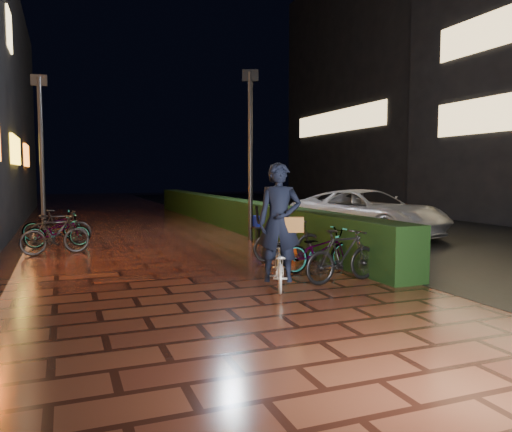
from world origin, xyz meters
name	(u,v)px	position (x,y,z in m)	size (l,w,h in m)	color
ground	(189,278)	(0.00, 0.00, 0.00)	(80.00, 80.00, 0.00)	#381911
asphalt_road	(416,229)	(9.00, 5.00, 0.00)	(11.00, 60.00, 0.01)	black
hedge	(228,212)	(3.30, 8.00, 0.50)	(0.70, 20.00, 1.00)	black
van	(367,213)	(6.40, 3.99, 0.70)	(2.29, 4.96, 1.38)	#A6A5AA
far_buildings	(498,75)	(17.23, 9.61, 6.47)	(9.08, 31.00, 14.00)	black
lamp_post_hedge	(250,148)	(2.74, 4.21, 2.56)	(0.44, 0.23, 4.66)	black
lamp_post_sf	(41,149)	(-2.63, 7.22, 2.58)	(0.45, 0.13, 4.70)	black
cyclist	(279,242)	(1.18, -1.33, 0.76)	(1.00, 1.50, 2.04)	silver
traffic_barrier	(284,236)	(2.98, 2.47, 0.33)	(0.47, 1.66, 0.67)	#E3470B
cart_assembly	(261,222)	(3.00, 4.05, 0.52)	(0.56, 0.55, 1.01)	black
parked_bikes_storefront	(56,229)	(-2.27, 5.05, 0.44)	(1.77, 3.22, 0.93)	black
parked_bikes_hedge	(315,248)	(2.39, -0.29, 0.45)	(1.71, 2.82, 0.93)	black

